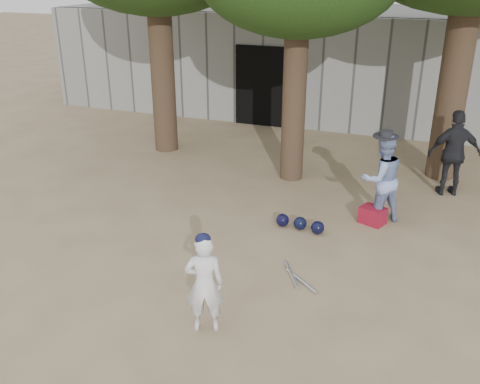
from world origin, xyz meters
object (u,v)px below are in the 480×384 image
at_px(spectator_blue, 381,179).
at_px(red_bag, 373,215).
at_px(boy_player, 204,284).
at_px(spectator_dark, 454,153).

height_order(spectator_blue, red_bag, spectator_blue).
xyz_separation_m(boy_player, spectator_dark, (2.85, 5.59, 0.20)).
bearing_deg(spectator_blue, red_bag, 30.44).
relative_size(boy_player, red_bag, 3.12).
xyz_separation_m(boy_player, spectator_blue, (1.66, 3.90, 0.14)).
bearing_deg(red_bag, spectator_dark, 55.76).
bearing_deg(spectator_dark, boy_player, 44.65).
bearing_deg(red_bag, spectator_blue, 67.25).
distance_m(boy_player, spectator_dark, 6.27).
distance_m(spectator_dark, red_bag, 2.34).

